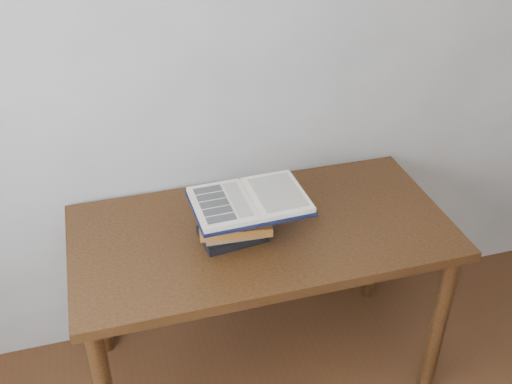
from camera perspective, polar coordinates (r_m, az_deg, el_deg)
name	(u,v)px	position (r m, az deg, el deg)	size (l,w,h in m)	color
desk	(262,249)	(2.23, 0.56, -5.47)	(1.37, 0.69, 0.74)	#4F3313
book_stack	(234,219)	(2.09, -2.13, -2.62)	(0.27, 0.21, 0.15)	black
open_book	(250,201)	(2.03, -0.61, -0.84)	(0.40, 0.28, 0.03)	black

